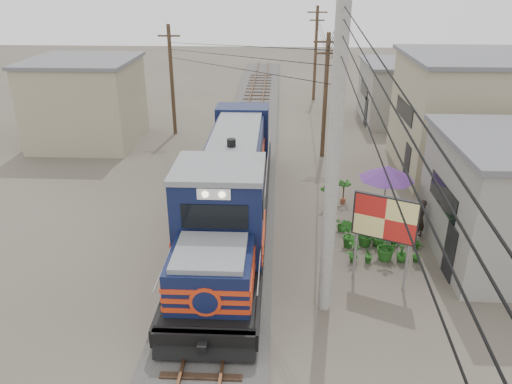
# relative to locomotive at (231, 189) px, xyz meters

# --- Properties ---
(ground) EXTENTS (120.00, 120.00, 0.00)m
(ground) POSITION_rel_locomotive_xyz_m (0.00, -4.91, -1.77)
(ground) COLOR #473F35
(ground) RESTS_ON ground
(ballast) EXTENTS (3.60, 70.00, 0.16)m
(ballast) POSITION_rel_locomotive_xyz_m (0.00, 5.09, -1.69)
(ballast) COLOR #595651
(ballast) RESTS_ON ground
(track) EXTENTS (1.15, 70.00, 0.12)m
(track) POSITION_rel_locomotive_xyz_m (0.00, 5.09, -1.51)
(track) COLOR #51331E
(track) RESTS_ON ground
(locomotive) EXTENTS (3.02, 16.45, 4.08)m
(locomotive) POSITION_rel_locomotive_xyz_m (0.00, 0.00, 0.00)
(locomotive) COLOR black
(locomotive) RESTS_ON ground
(utility_pole_main) EXTENTS (0.40, 0.40, 10.00)m
(utility_pole_main) POSITION_rel_locomotive_xyz_m (3.50, -5.41, 3.23)
(utility_pole_main) COLOR #9E9B93
(utility_pole_main) RESTS_ON ground
(wooden_pole_mid) EXTENTS (1.60, 0.24, 7.00)m
(wooden_pole_mid) POSITION_rel_locomotive_xyz_m (4.50, 9.09, 1.91)
(wooden_pole_mid) COLOR #4C3826
(wooden_pole_mid) RESTS_ON ground
(wooden_pole_far) EXTENTS (1.60, 0.24, 7.50)m
(wooden_pole_far) POSITION_rel_locomotive_xyz_m (4.80, 23.09, 2.16)
(wooden_pole_far) COLOR #4C3826
(wooden_pole_far) RESTS_ON ground
(wooden_pole_left) EXTENTS (1.60, 0.24, 7.00)m
(wooden_pole_left) POSITION_rel_locomotive_xyz_m (-5.00, 13.09, 1.91)
(wooden_pole_left) COLOR #4C3826
(wooden_pole_left) RESTS_ON ground
(power_lines) EXTENTS (9.65, 19.00, 3.30)m
(power_lines) POSITION_rel_locomotive_xyz_m (-0.14, 3.58, 5.79)
(power_lines) COLOR black
(power_lines) RESTS_ON ground
(shophouse_mid) EXTENTS (8.40, 7.35, 6.20)m
(shophouse_mid) POSITION_rel_locomotive_xyz_m (12.50, 7.09, 1.34)
(shophouse_mid) COLOR gray
(shophouse_mid) RESTS_ON ground
(shophouse_back) EXTENTS (6.30, 6.30, 4.20)m
(shophouse_back) POSITION_rel_locomotive_xyz_m (11.00, 17.09, 0.34)
(shophouse_back) COLOR gray
(shophouse_back) RESTS_ON ground
(shophouse_left) EXTENTS (6.30, 6.30, 5.20)m
(shophouse_left) POSITION_rel_locomotive_xyz_m (-10.00, 11.09, 0.84)
(shophouse_left) COLOR gray
(shophouse_left) RESTS_ON ground
(billboard) EXTENTS (2.01, 1.00, 3.33)m
(billboard) POSITION_rel_locomotive_xyz_m (5.48, -3.97, 0.68)
(billboard) COLOR #99999E
(billboard) RESTS_ON ground
(market_umbrella) EXTENTS (3.09, 3.09, 2.58)m
(market_umbrella) POSITION_rel_locomotive_xyz_m (6.50, 0.81, 0.50)
(market_umbrella) COLOR black
(market_umbrella) RESTS_ON ground
(vendor) EXTENTS (0.73, 0.70, 1.69)m
(vendor) POSITION_rel_locomotive_xyz_m (7.68, -0.56, -0.93)
(vendor) COLOR black
(vendor) RESTS_ON ground
(plant_nursery) EXTENTS (3.26, 3.20, 1.10)m
(plant_nursery) POSITION_rel_locomotive_xyz_m (5.80, -1.58, -1.27)
(plant_nursery) COLOR #215D1A
(plant_nursery) RESTS_ON ground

